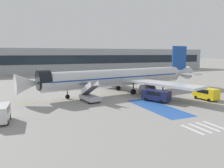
{
  "coord_description": "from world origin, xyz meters",
  "views": [
    {
      "loc": [
        -21.42,
        -42.67,
        8.67
      ],
      "look_at": [
        -3.82,
        -2.05,
        2.47
      ],
      "focal_mm": 35.0,
      "sensor_mm": 36.0,
      "label": 1
    }
  ],
  "objects_px": {
    "airliner": "(122,77)",
    "boarding_stairs_forward": "(90,96)",
    "ground_crew_0": "(163,86)",
    "terminal_building": "(94,60)",
    "fuel_tanker": "(118,75)",
    "service_van_1": "(156,95)",
    "service_van_2": "(206,93)",
    "ground_crew_1": "(153,88)",
    "baggage_cart": "(165,93)",
    "service_van_0": "(1,112)"
  },
  "relations": [
    {
      "from": "airliner",
      "to": "boarding_stairs_forward",
      "type": "relative_size",
      "value": 8.05
    },
    {
      "from": "ground_crew_0",
      "to": "terminal_building",
      "type": "xyz_separation_m",
      "value": [
        3.6,
        59.96,
        4.37
      ]
    },
    {
      "from": "airliner",
      "to": "ground_crew_0",
      "type": "relative_size",
      "value": 23.77
    },
    {
      "from": "airliner",
      "to": "fuel_tanker",
      "type": "xyz_separation_m",
      "value": [
        8.53,
        19.95,
        -1.67
      ]
    },
    {
      "from": "service_van_1",
      "to": "service_van_2",
      "type": "height_order",
      "value": "service_van_2"
    },
    {
      "from": "airliner",
      "to": "ground_crew_1",
      "type": "bearing_deg",
      "value": -117.28
    },
    {
      "from": "boarding_stairs_forward",
      "to": "service_van_1",
      "type": "height_order",
      "value": "boarding_stairs_forward"
    },
    {
      "from": "ground_crew_1",
      "to": "terminal_building",
      "type": "height_order",
      "value": "terminal_building"
    },
    {
      "from": "service_van_2",
      "to": "baggage_cart",
      "type": "relative_size",
      "value": 1.61
    },
    {
      "from": "boarding_stairs_forward",
      "to": "service_van_1",
      "type": "xyz_separation_m",
      "value": [
        11.07,
        -4.78,
        0.26
      ]
    },
    {
      "from": "baggage_cart",
      "to": "service_van_0",
      "type": "bearing_deg",
      "value": -110.2
    },
    {
      "from": "airliner",
      "to": "service_van_2",
      "type": "distance_m",
      "value": 17.43
    },
    {
      "from": "baggage_cart",
      "to": "terminal_building",
      "type": "relative_size",
      "value": 0.02
    },
    {
      "from": "ground_crew_0",
      "to": "terminal_building",
      "type": "bearing_deg",
      "value": -12.25
    },
    {
      "from": "baggage_cart",
      "to": "terminal_building",
      "type": "bearing_deg",
      "value": 140.68
    },
    {
      "from": "boarding_stairs_forward",
      "to": "service_van_0",
      "type": "distance_m",
      "value": 15.85
    },
    {
      "from": "boarding_stairs_forward",
      "to": "service_van_0",
      "type": "xyz_separation_m",
      "value": [
        -14.04,
        -7.34,
        0.34
      ]
    },
    {
      "from": "airliner",
      "to": "service_van_2",
      "type": "height_order",
      "value": "airliner"
    },
    {
      "from": "fuel_tanker",
      "to": "terminal_building",
      "type": "distance_m",
      "value": 38.85
    },
    {
      "from": "fuel_tanker",
      "to": "baggage_cart",
      "type": "bearing_deg",
      "value": -9.74
    },
    {
      "from": "ground_crew_1",
      "to": "service_van_1",
      "type": "bearing_deg",
      "value": -170.65
    },
    {
      "from": "baggage_cart",
      "to": "terminal_building",
      "type": "height_order",
      "value": "terminal_building"
    },
    {
      "from": "service_van_2",
      "to": "ground_crew_0",
      "type": "xyz_separation_m",
      "value": [
        -1.2,
        11.6,
        -0.27
      ]
    },
    {
      "from": "fuel_tanker",
      "to": "baggage_cart",
      "type": "xyz_separation_m",
      "value": [
        -1.11,
        -25.69,
        -1.51
      ]
    },
    {
      "from": "service_van_1",
      "to": "service_van_0",
      "type": "bearing_deg",
      "value": -18.12
    },
    {
      "from": "service_van_2",
      "to": "baggage_cart",
      "type": "height_order",
      "value": "service_van_2"
    },
    {
      "from": "boarding_stairs_forward",
      "to": "terminal_building",
      "type": "relative_size",
      "value": 0.04
    },
    {
      "from": "ground_crew_1",
      "to": "terminal_building",
      "type": "relative_size",
      "value": 0.01
    },
    {
      "from": "fuel_tanker",
      "to": "service_van_0",
      "type": "height_order",
      "value": "fuel_tanker"
    },
    {
      "from": "boarding_stairs_forward",
      "to": "service_van_0",
      "type": "height_order",
      "value": "boarding_stairs_forward"
    },
    {
      "from": "boarding_stairs_forward",
      "to": "baggage_cart",
      "type": "distance_m",
      "value": 16.79
    },
    {
      "from": "fuel_tanker",
      "to": "service_van_0",
      "type": "distance_m",
      "value": 46.05
    },
    {
      "from": "boarding_stairs_forward",
      "to": "service_van_0",
      "type": "bearing_deg",
      "value": -161.31
    },
    {
      "from": "service_van_2",
      "to": "terminal_building",
      "type": "distance_m",
      "value": 71.72
    },
    {
      "from": "ground_crew_1",
      "to": "airliner",
      "type": "bearing_deg",
      "value": 112.0
    },
    {
      "from": "fuel_tanker",
      "to": "service_van_1",
      "type": "relative_size",
      "value": 1.93
    },
    {
      "from": "fuel_tanker",
      "to": "ground_crew_0",
      "type": "bearing_deg",
      "value": -3.56
    },
    {
      "from": "service_van_2",
      "to": "service_van_0",
      "type": "bearing_deg",
      "value": 174.41
    },
    {
      "from": "boarding_stairs_forward",
      "to": "ground_crew_0",
      "type": "relative_size",
      "value": 2.95
    },
    {
      "from": "boarding_stairs_forward",
      "to": "ground_crew_1",
      "type": "relative_size",
      "value": 3.27
    },
    {
      "from": "service_van_2",
      "to": "terminal_building",
      "type": "bearing_deg",
      "value": 82.52
    },
    {
      "from": "service_van_1",
      "to": "ground_crew_1",
      "type": "distance_m",
      "value": 9.84
    },
    {
      "from": "service_van_1",
      "to": "fuel_tanker",
      "type": "bearing_deg",
      "value": -126.45
    },
    {
      "from": "service_van_0",
      "to": "terminal_building",
      "type": "xyz_separation_m",
      "value": [
        36.92,
        71.54,
        4.12
      ]
    },
    {
      "from": "ground_crew_1",
      "to": "service_van_0",
      "type": "bearing_deg",
      "value": 150.37
    },
    {
      "from": "service_van_1",
      "to": "ground_crew_0",
      "type": "xyz_separation_m",
      "value": [
        8.21,
        9.03,
        -0.17
      ]
    },
    {
      "from": "service_van_2",
      "to": "service_van_1",
      "type": "bearing_deg",
      "value": 159.14
    },
    {
      "from": "terminal_building",
      "to": "fuel_tanker",
      "type": "bearing_deg",
      "value": -97.43
    },
    {
      "from": "service_van_0",
      "to": "ground_crew_1",
      "type": "height_order",
      "value": "service_van_0"
    },
    {
      "from": "fuel_tanker",
      "to": "service_van_2",
      "type": "bearing_deg",
      "value": -2.8
    }
  ]
}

